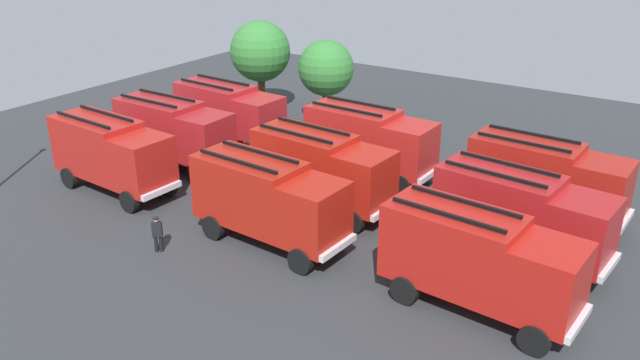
# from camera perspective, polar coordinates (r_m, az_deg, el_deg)

# --- Properties ---
(ground_plane) EXTENTS (55.94, 55.94, 0.00)m
(ground_plane) POSITION_cam_1_polar(r_m,az_deg,el_deg) (31.50, -0.00, -2.34)
(ground_plane) COLOR #2D3033
(fire_truck_0) EXTENTS (7.32, 3.07, 3.88)m
(fire_truck_0) POSITION_cam_1_polar(r_m,az_deg,el_deg) (34.09, -18.11, 2.43)
(fire_truck_0) COLOR #AC1D17
(fire_truck_0) RESTS_ON ground
(fire_truck_1) EXTENTS (7.31, 3.05, 3.88)m
(fire_truck_1) POSITION_cam_1_polar(r_m,az_deg,el_deg) (27.33, -4.62, -1.61)
(fire_truck_1) COLOR #A41B10
(fire_truck_1) RESTS_ON ground
(fire_truck_2) EXTENTS (7.35, 3.15, 3.88)m
(fire_truck_2) POSITION_cam_1_polar(r_m,az_deg,el_deg) (23.45, 14.03, -6.76)
(fire_truck_2) COLOR #AA1913
(fire_truck_2) RESTS_ON ground
(fire_truck_3) EXTENTS (7.20, 2.76, 3.88)m
(fire_truck_3) POSITION_cam_1_polar(r_m,az_deg,el_deg) (36.57, -12.93, 4.39)
(fire_truck_3) COLOR maroon
(fire_truck_3) RESTS_ON ground
(fire_truck_4) EXTENTS (7.33, 3.09, 3.88)m
(fire_truck_4) POSITION_cam_1_polar(r_m,az_deg,el_deg) (30.45, 0.15, 1.15)
(fire_truck_4) COLOR #A81C11
(fire_truck_4) RESTS_ON ground
(fire_truck_5) EXTENTS (7.39, 3.27, 3.88)m
(fire_truck_5) POSITION_cam_1_polar(r_m,az_deg,el_deg) (27.22, 17.54, -2.80)
(fire_truck_5) COLOR maroon
(fire_truck_5) RESTS_ON ground
(fire_truck_6) EXTENTS (7.31, 3.03, 3.88)m
(fire_truck_6) POSITION_cam_1_polar(r_m,az_deg,el_deg) (39.30, -8.16, 6.07)
(fire_truck_6) COLOR #A61D22
(fire_truck_6) RESTS_ON ground
(fire_truck_7) EXTENTS (7.27, 2.92, 3.88)m
(fire_truck_7) POSITION_cam_1_polar(r_m,az_deg,el_deg) (34.29, 4.43, 3.66)
(fire_truck_7) COLOR #AE201B
(fire_truck_7) RESTS_ON ground
(fire_truck_8) EXTENTS (7.31, 3.03, 3.88)m
(fire_truck_8) POSITION_cam_1_polar(r_m,az_deg,el_deg) (31.17, 19.55, 0.28)
(fire_truck_8) COLOR maroon
(fire_truck_8) RESTS_ON ground
(firefighter_0) EXTENTS (0.48, 0.45, 1.62)m
(firefighter_0) POSITION_cam_1_polar(r_m,az_deg,el_deg) (27.95, -14.32, -4.58)
(firefighter_0) COLOR black
(firefighter_0) RESTS_ON ground
(firefighter_1) EXTENTS (0.48, 0.45, 1.69)m
(firefighter_1) POSITION_cam_1_polar(r_m,az_deg,el_deg) (43.65, -11.05, 5.95)
(firefighter_1) COLOR black
(firefighter_1) RESTS_ON ground
(firefighter_2) EXTENTS (0.26, 0.43, 1.60)m
(firefighter_2) POSITION_cam_1_polar(r_m,az_deg,el_deg) (38.55, 2.44, 3.97)
(firefighter_2) COLOR black
(firefighter_2) RESTS_ON ground
(tree_0) EXTENTS (4.18, 4.18, 6.49)m
(tree_0) POSITION_cam_1_polar(r_m,az_deg,el_deg) (45.20, -5.36, 11.35)
(tree_0) COLOR brown
(tree_0) RESTS_ON ground
(tree_1) EXTENTS (3.67, 3.67, 5.69)m
(tree_1) POSITION_cam_1_polar(r_m,az_deg,el_deg) (42.45, 0.53, 9.93)
(tree_1) COLOR brown
(tree_1) RESTS_ON ground
(traffic_cone_0) EXTENTS (0.47, 0.47, 0.67)m
(traffic_cone_0) POSITION_cam_1_polar(r_m,az_deg,el_deg) (36.46, 8.04, 1.66)
(traffic_cone_0) COLOR #F2600C
(traffic_cone_0) RESTS_ON ground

